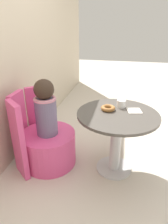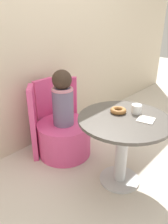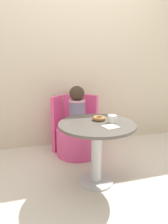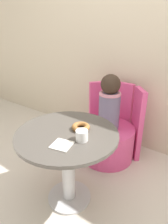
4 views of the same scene
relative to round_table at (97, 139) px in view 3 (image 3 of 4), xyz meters
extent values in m
plane|color=beige|center=(0.06, -0.02, -0.46)|extent=(12.00, 12.00, 0.00)
cube|color=beige|center=(0.06, 1.11, 0.74)|extent=(6.00, 0.06, 2.40)
cylinder|color=silver|center=(0.00, 0.00, -0.45)|extent=(0.35, 0.35, 0.02)
cylinder|color=silver|center=(0.00, 0.00, -0.16)|extent=(0.10, 0.10, 0.58)
cylinder|color=#4C4742|center=(0.00, 0.00, 0.15)|extent=(0.74, 0.74, 0.02)
cylinder|color=#E54C8C|center=(-0.03, 0.68, -0.29)|extent=(0.55, 0.55, 0.35)
cube|color=#E54C8C|center=(-0.03, 0.98, -0.09)|extent=(0.23, 0.05, 0.75)
cube|color=#E54C8C|center=(0.20, 0.87, -0.09)|extent=(0.19, 0.21, 0.75)
cube|color=#E54C8C|center=(-0.26, 0.87, -0.09)|extent=(0.19, 0.21, 0.75)
cylinder|color=slate|center=(-0.03, 0.68, 0.07)|extent=(0.21, 0.21, 0.37)
torus|color=pink|center=(-0.03, 0.68, 0.25)|extent=(0.21, 0.21, 0.04)
sphere|color=#38281E|center=(-0.03, 0.68, 0.35)|extent=(0.19, 0.19, 0.19)
torus|color=#9E6633|center=(0.05, 0.09, 0.18)|extent=(0.13, 0.13, 0.04)
cylinder|color=white|center=(0.15, -0.02, 0.19)|extent=(0.08, 0.08, 0.07)
cube|color=silver|center=(0.08, -0.14, 0.16)|extent=(0.15, 0.15, 0.01)
camera|label=1|loc=(-1.65, -0.04, 0.91)|focal=32.00mm
camera|label=2|loc=(-1.36, -0.79, 0.91)|focal=35.00mm
camera|label=3|loc=(-0.61, -1.72, 0.72)|focal=32.00mm
camera|label=4|loc=(0.82, -0.93, 0.87)|focal=32.00mm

